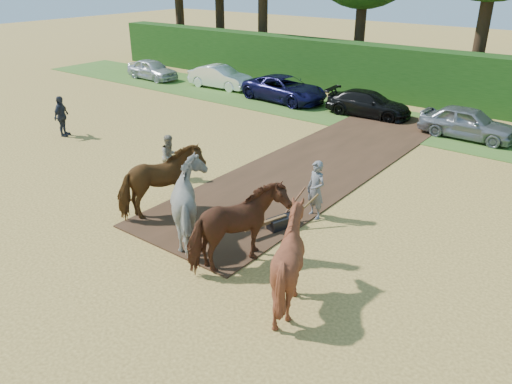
{
  "coord_description": "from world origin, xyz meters",
  "views": [
    {
      "loc": [
        10.71,
        -9.36,
        7.16
      ],
      "look_at": [
        2.98,
        0.69,
        1.4
      ],
      "focal_mm": 35.0,
      "sensor_mm": 36.0,
      "label": 1
    }
  ],
  "objects": [
    {
      "name": "hedgerow",
      "position": [
        0.0,
        18.5,
        1.5
      ],
      "size": [
        46.0,
        1.6,
        3.0
      ],
      "primitive_type": "cube",
      "color": "#14380F",
      "rests_on": "ground"
    },
    {
      "name": "spectator_far",
      "position": [
        -9.73,
        2.73,
        0.93
      ],
      "size": [
        0.91,
        1.17,
        1.85
      ],
      "primitive_type": "imported",
      "rotation": [
        0.0,
        0.0,
        2.06
      ],
      "color": "#292C36",
      "rests_on": "ground"
    },
    {
      "name": "spectator_near",
      "position": [
        -2.14,
        2.25,
        0.83
      ],
      "size": [
        0.76,
        0.9,
        1.65
      ],
      "primitive_type": "imported",
      "rotation": [
        0.0,
        0.0,
        1.39
      ],
      "color": "#B7AE8F",
      "rests_on": "ground"
    },
    {
      "name": "parked_cars",
      "position": [
        -4.99,
        14.14,
        0.7
      ],
      "size": [
        25.23,
        2.9,
        1.44
      ],
      "color": "silver",
      "rests_on": "ground"
    },
    {
      "name": "earth_strip",
      "position": [
        1.5,
        7.0,
        0.03
      ],
      "size": [
        4.5,
        17.0,
        0.05
      ],
      "primitive_type": "cube",
      "color": "#472D1C",
      "rests_on": "ground"
    },
    {
      "name": "plough_team",
      "position": [
        2.7,
        -0.58,
        1.1
      ],
      "size": [
        7.69,
        5.55,
        2.22
      ],
      "color": "brown",
      "rests_on": "ground"
    },
    {
      "name": "grass_verge",
      "position": [
        0.0,
        14.0,
        0.01
      ],
      "size": [
        50.0,
        5.0,
        0.03
      ],
      "primitive_type": "cube",
      "color": "#38601E",
      "rests_on": "ground"
    },
    {
      "name": "ground",
      "position": [
        0.0,
        0.0,
        0.0
      ],
      "size": [
        120.0,
        120.0,
        0.0
      ],
      "primitive_type": "plane",
      "color": "gold",
      "rests_on": "ground"
    }
  ]
}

